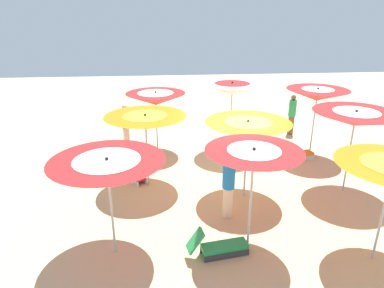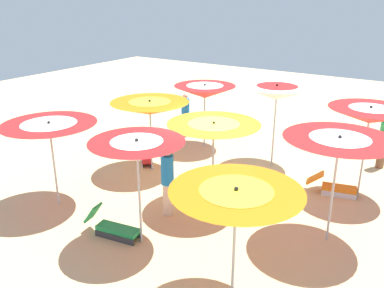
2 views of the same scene
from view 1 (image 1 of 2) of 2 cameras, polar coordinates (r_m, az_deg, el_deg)
ground at (r=10.03m, az=7.16°, el=-7.60°), size 37.34×37.34×0.04m
beach_umbrella_0 at (r=12.21m, az=19.89°, el=7.62°), size 2.02×2.02×2.43m
beach_umbrella_1 at (r=11.98m, az=6.61°, el=8.97°), size 2.07×2.07×2.54m
beach_umbrella_2 at (r=12.03m, az=-5.98°, el=7.42°), size 2.04×2.04×2.21m
beach_umbrella_3 at (r=10.02m, az=25.26°, el=3.81°), size 2.22×2.22×2.38m
beach_umbrella_4 at (r=8.98m, az=9.15°, el=2.46°), size 2.20×2.20×2.19m
beach_umbrella_5 at (r=9.57m, az=-7.65°, el=3.58°), size 2.25×2.25×2.16m
beach_umbrella_7 at (r=6.81m, az=10.08°, el=-2.24°), size 1.91×1.91×2.33m
beach_umbrella_8 at (r=6.86m, az=-13.70°, el=-3.94°), size 2.23×2.23×2.18m
lounger_0 at (r=12.34m, az=16.98°, el=-1.56°), size 0.65×1.33×0.57m
lounger_1 at (r=7.51m, az=4.58°, el=-16.41°), size 0.54×1.32×0.67m
lounger_2 at (r=10.59m, az=-9.83°, el=-4.79°), size 1.07×0.94×0.61m
beachgoer_0 at (r=14.62m, az=16.10°, el=4.78°), size 0.30×0.30×1.65m
beachgoer_1 at (r=12.90m, az=-10.85°, el=3.07°), size 0.30×0.30×1.65m
beachgoer_2 at (r=8.37m, az=6.02°, el=-6.54°), size 0.30×0.30×1.73m
beach_ball at (r=15.13m, az=10.90°, el=2.91°), size 0.27×0.27×0.27m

